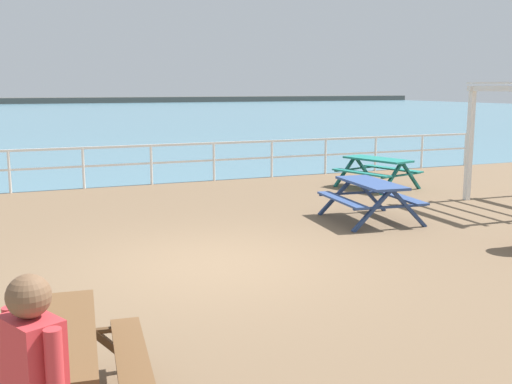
% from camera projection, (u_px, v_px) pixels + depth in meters
% --- Properties ---
extents(ground_plane, '(30.00, 24.00, 0.20)m').
position_uv_depth(ground_plane, '(212.00, 271.00, 9.07)').
color(ground_plane, brown).
extents(sea_band, '(142.00, 90.00, 0.01)m').
position_uv_depth(sea_band, '(33.00, 115.00, 57.07)').
color(sea_band, teal).
rests_on(sea_band, ground).
extents(distant_shoreline, '(142.00, 6.00, 1.80)m').
position_uv_depth(distant_shoreline, '(20.00, 103.00, 96.20)').
color(distant_shoreline, '#4C4C47').
rests_on(distant_shoreline, ground).
extents(seaward_railing, '(23.07, 0.07, 1.08)m').
position_uv_depth(seaward_railing, '(118.00, 158.00, 15.98)').
color(seaward_railing, white).
rests_on(seaward_railing, ground).
extents(picnic_table_near_left, '(1.69, 1.93, 0.80)m').
position_uv_depth(picnic_table_near_left, '(371.00, 191.00, 11.90)').
color(picnic_table_near_left, '#334C84').
rests_on(picnic_table_near_left, ground).
extents(picnic_table_near_right, '(1.72, 1.96, 0.80)m').
position_uv_depth(picnic_table_near_right, '(49.00, 355.00, 4.64)').
color(picnic_table_near_right, brown).
rests_on(picnic_table_near_right, ground).
extents(picnic_table_mid_centre, '(1.93, 2.14, 0.80)m').
position_uv_depth(picnic_table_mid_centre, '(377.00, 166.00, 15.79)').
color(picnic_table_mid_centre, '#1E7A70').
rests_on(picnic_table_mid_centre, ground).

